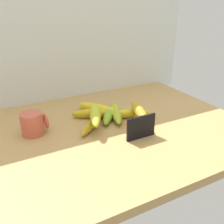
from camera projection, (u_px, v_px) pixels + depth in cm
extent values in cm
cube|color=tan|center=(101.00, 134.00, 94.84)|extent=(110.00, 76.00, 3.00)
cube|color=silver|center=(61.00, 29.00, 112.49)|extent=(130.00, 2.00, 70.00)
cube|color=black|center=(141.00, 127.00, 87.27)|extent=(11.00, 0.80, 8.40)
cube|color=olive|center=(139.00, 136.00, 89.52)|extent=(9.90, 1.20, 0.60)
cylinder|color=#CC5741|center=(32.00, 124.00, 89.95)|extent=(7.89, 7.89, 8.05)
torus|color=#CC5741|center=(46.00, 121.00, 92.05)|extent=(1.00, 5.51, 5.51)
ellipsoid|color=#89B029|center=(109.00, 115.00, 102.27)|extent=(12.91, 15.96, 3.53)
ellipsoid|color=yellow|center=(128.00, 114.00, 103.25)|extent=(18.62, 9.14, 3.54)
ellipsoid|color=gold|center=(142.00, 119.00, 98.66)|extent=(6.48, 16.02, 3.49)
ellipsoid|color=#BA941B|center=(93.00, 123.00, 95.76)|extent=(16.63, 15.95, 3.26)
ellipsoid|color=gold|center=(92.00, 113.00, 103.20)|extent=(16.55, 9.93, 3.68)
ellipsoid|color=yellow|center=(99.00, 109.00, 107.06)|extent=(14.91, 19.53, 4.00)
ellipsoid|color=#AAB82C|center=(116.00, 113.00, 103.76)|extent=(11.32, 20.14, 3.89)
ellipsoid|color=gold|center=(139.00, 111.00, 96.73)|extent=(9.45, 20.13, 3.76)
ellipsoid|color=gold|center=(95.00, 115.00, 93.99)|extent=(10.67, 18.69, 3.84)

